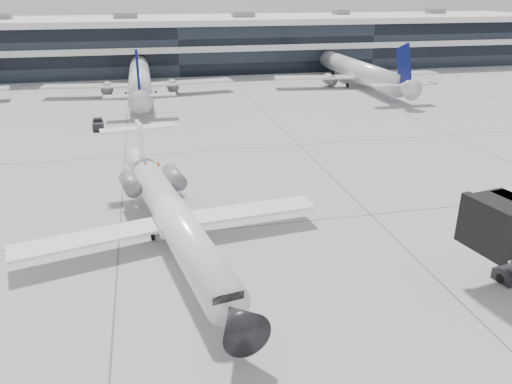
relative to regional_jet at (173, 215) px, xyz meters
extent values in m
plane|color=gray|center=(6.03, 1.35, -2.17)|extent=(220.00, 220.00, 0.00)
cube|color=black|center=(6.03, 83.35, 2.83)|extent=(170.00, 22.00, 10.00)
cylinder|color=white|center=(0.14, -0.79, -0.07)|extent=(6.34, 22.02, 2.47)
cone|color=black|center=(2.33, -12.84, -0.07)|extent=(2.88, 2.96, 2.47)
cone|color=white|center=(-2.07, 11.44, 0.21)|extent=(2.83, 3.30, 2.34)
cube|color=white|center=(-5.87, -0.94, -0.71)|extent=(10.33, 4.78, 0.20)
cube|color=white|center=(5.82, 1.17, -0.71)|extent=(10.25, 3.46, 0.20)
cylinder|color=slate|center=(-2.99, 6.26, 0.30)|extent=(1.90, 3.30, 1.37)
cylinder|color=slate|center=(0.60, 6.91, 0.30)|extent=(1.90, 3.30, 1.37)
cube|color=white|center=(-1.98, 10.91, 2.13)|extent=(0.68, 2.38, 4.11)
cube|color=white|center=(-2.04, 11.27, 3.59)|extent=(6.74, 2.61, 0.15)
cylinder|color=black|center=(1.69, -9.33, -1.91)|extent=(0.25, 0.53, 0.51)
cylinder|color=black|center=(-1.53, 0.77, -1.88)|extent=(0.32, 0.61, 0.58)
cylinder|color=black|center=(1.17, 1.26, -1.88)|extent=(0.32, 0.61, 0.58)
cube|color=black|center=(18.81, -10.04, 2.19)|extent=(3.26, 3.76, 2.90)
cube|color=black|center=(20.54, -9.71, -1.81)|extent=(2.10, 1.77, 0.73)
cone|color=#FE5D0D|center=(-0.51, 17.36, -1.88)|extent=(0.37, 0.37, 0.57)
cube|color=#FE5D0D|center=(-0.51, 17.36, -2.15)|extent=(0.51, 0.51, 0.03)
cube|color=black|center=(-7.56, 33.49, -1.60)|extent=(1.41, 2.31, 0.93)
cube|color=black|center=(-7.58, 34.01, -0.99)|extent=(1.16, 0.96, 0.51)
cylinder|color=black|center=(-8.15, 34.30, -1.94)|extent=(0.20, 0.46, 0.45)
cylinder|color=black|center=(-7.02, 34.33, -1.94)|extent=(0.20, 0.46, 0.45)
cylinder|color=black|center=(-8.10, 32.65, -1.94)|extent=(0.20, 0.46, 0.45)
cylinder|color=black|center=(-6.97, 32.69, -1.94)|extent=(0.20, 0.46, 0.45)
camera|label=1|loc=(-1.17, -32.80, 15.10)|focal=35.00mm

